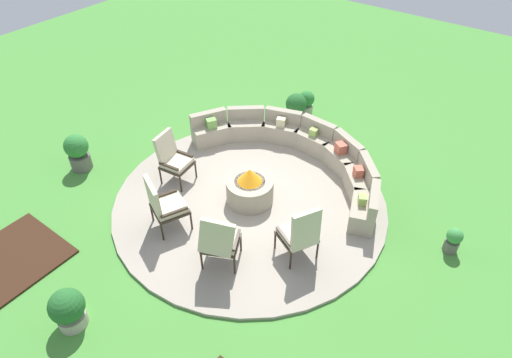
% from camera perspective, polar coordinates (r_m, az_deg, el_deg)
% --- Properties ---
extents(ground_plane, '(24.00, 24.00, 0.00)m').
position_cam_1_polar(ground_plane, '(8.75, -0.78, -2.94)').
color(ground_plane, '#478C38').
extents(patio_circle, '(5.34, 5.34, 0.06)m').
position_cam_1_polar(patio_circle, '(8.73, -0.79, -2.79)').
color(patio_circle, '#9E9384').
rests_on(patio_circle, ground_plane).
extents(mulch_bed_left, '(1.56, 1.55, 0.04)m').
position_cam_1_polar(mulch_bed_left, '(8.80, -28.87, -8.91)').
color(mulch_bed_left, '#382114').
rests_on(mulch_bed_left, ground_plane).
extents(fire_pit, '(0.92, 0.92, 0.75)m').
position_cam_1_polar(fire_pit, '(8.51, -0.81, -1.18)').
color(fire_pit, '#9E937F').
rests_on(fire_pit, patio_circle).
extents(curved_stone_bench, '(4.68, 2.11, 0.72)m').
position_cam_1_polar(curved_stone_bench, '(9.51, 5.62, 3.66)').
color(curved_stone_bench, '#9E937F').
rests_on(curved_stone_bench, patio_circle).
extents(lounge_chair_front_left, '(0.65, 0.62, 1.08)m').
position_cam_1_polar(lounge_chair_front_left, '(8.99, -10.73, 2.75)').
color(lounge_chair_front_left, '#2D2319').
rests_on(lounge_chair_front_left, patio_circle).
extents(lounge_chair_front_right, '(0.78, 0.80, 1.16)m').
position_cam_1_polar(lounge_chair_front_right, '(7.95, -11.87, -3.15)').
color(lounge_chair_front_right, '#2D2319').
rests_on(lounge_chair_front_right, patio_circle).
extents(lounge_chair_back_left, '(0.78, 0.78, 1.16)m').
position_cam_1_polar(lounge_chair_back_left, '(7.19, -4.80, -7.93)').
color(lounge_chair_back_left, '#2D2319').
rests_on(lounge_chair_back_left, patio_circle).
extents(lounge_chair_back_right, '(0.76, 0.76, 1.15)m').
position_cam_1_polar(lounge_chair_back_right, '(7.31, 5.77, -7.00)').
color(lounge_chair_back_right, '#2D2319').
rests_on(lounge_chair_back_right, patio_circle).
extents(potted_plant_0, '(0.52, 0.52, 0.70)m').
position_cam_1_polar(potted_plant_0, '(7.24, -23.16, -15.16)').
color(potted_plant_0, '#A89E8E').
rests_on(potted_plant_0, ground_plane).
extents(potted_plant_1, '(0.51, 0.51, 0.78)m').
position_cam_1_polar(potted_plant_1, '(10.86, 5.19, 9.23)').
color(potted_plant_1, '#A89E8E').
rests_on(potted_plant_1, ground_plane).
extents(potted_plant_2, '(0.40, 0.40, 0.66)m').
position_cam_1_polar(potted_plant_2, '(11.25, 6.52, 9.79)').
color(potted_plant_2, '#A89E8E').
rests_on(potted_plant_2, ground_plane).
extents(potted_plant_3, '(0.28, 0.28, 0.50)m').
position_cam_1_polar(potted_plant_3, '(8.40, 24.16, -7.19)').
color(potted_plant_3, '#605B56').
rests_on(potted_plant_3, ground_plane).
extents(potted_plant_4, '(0.50, 0.50, 0.83)m').
position_cam_1_polar(potted_plant_4, '(10.04, -22.07, 3.33)').
color(potted_plant_4, '#605B56').
rests_on(potted_plant_4, ground_plane).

